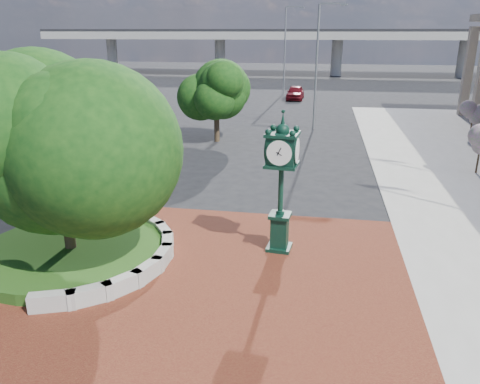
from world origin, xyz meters
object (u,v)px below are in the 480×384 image
at_px(street_lamp_near, 320,58).
at_px(street_lamp_far, 287,44).
at_px(parked_car, 295,93).
at_px(post_clock, 281,178).

bearing_deg(street_lamp_near, street_lamp_far, 101.03).
relative_size(street_lamp_near, street_lamp_far, 0.92).
bearing_deg(parked_car, post_clock, -86.04).
distance_m(street_lamp_near, street_lamp_far, 21.37).
xyz_separation_m(street_lamp_near, street_lamp_far, (-4.09, 20.97, 0.44)).
bearing_deg(street_lamp_far, parked_car, -73.06).
height_order(parked_car, street_lamp_near, street_lamp_near).
relative_size(post_clock, street_lamp_near, 0.53).
height_order(parked_car, street_lamp_far, street_lamp_far).
bearing_deg(street_lamp_near, post_clock, -92.23).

